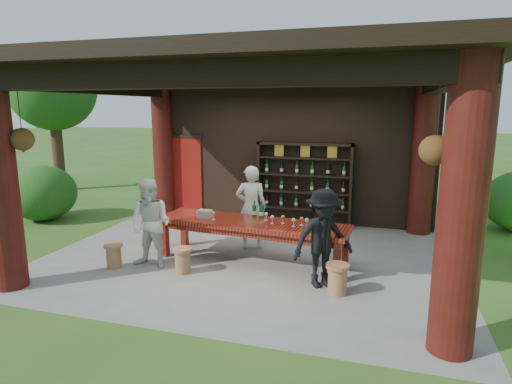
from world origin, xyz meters
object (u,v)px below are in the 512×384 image
(tasting_table, at_px, (252,227))
(stool_near_right, at_px, (337,278))
(napkin_basket, at_px, (205,214))
(guest_man, at_px, (323,238))
(guest_woman, at_px, (151,224))
(stool_near_left, at_px, (183,260))
(stool_far_left, at_px, (114,255))
(host, at_px, (251,208))
(wine_shelf, at_px, (304,184))

(tasting_table, height_order, stool_near_right, tasting_table)
(tasting_table, relative_size, napkin_basket, 13.64)
(stool_near_right, xyz_separation_m, guest_man, (-0.26, 0.23, 0.53))
(guest_woman, bearing_deg, stool_near_left, -5.81)
(stool_far_left, height_order, host, host)
(wine_shelf, distance_m, guest_man, 3.58)
(guest_man, distance_m, napkin_basket, 2.40)
(guest_woman, relative_size, napkin_basket, 5.99)
(guest_woman, xyz_separation_m, guest_man, (2.96, 0.02, -0.01))
(wine_shelf, xyz_separation_m, host, (-0.68, -2.01, -0.16))
(wine_shelf, bearing_deg, napkin_basket, -116.61)
(stool_far_left, distance_m, host, 2.67)
(guest_woman, bearing_deg, guest_man, 4.10)
(stool_near_left, distance_m, guest_man, 2.39)
(stool_near_left, height_order, napkin_basket, napkin_basket)
(wine_shelf, relative_size, stool_near_right, 4.76)
(stool_near_right, xyz_separation_m, guest_woman, (-3.22, 0.21, 0.53))
(tasting_table, bearing_deg, wine_shelf, 80.63)
(stool_far_left, height_order, napkin_basket, napkin_basket)
(tasting_table, height_order, guest_man, guest_man)
(tasting_table, height_order, guest_woman, guest_woman)
(wine_shelf, height_order, guest_man, wine_shelf)
(tasting_table, relative_size, guest_man, 2.30)
(tasting_table, bearing_deg, guest_woman, -154.65)
(wine_shelf, distance_m, stool_near_right, 3.93)
(host, bearing_deg, guest_man, 121.50)
(host, relative_size, guest_woman, 1.06)
(napkin_basket, bearing_deg, stool_near_left, -92.96)
(wine_shelf, distance_m, stool_near_left, 3.91)
(stool_near_left, relative_size, guest_man, 0.28)
(stool_near_right, bearing_deg, guest_man, 138.58)
(napkin_basket, bearing_deg, tasting_table, -0.25)
(stool_near_right, height_order, host, host)
(wine_shelf, xyz_separation_m, guest_woman, (-2.04, -3.47, -0.20))
(stool_near_left, xyz_separation_m, stool_near_right, (2.59, -0.10, 0.02))
(wine_shelf, relative_size, host, 1.34)
(stool_far_left, bearing_deg, guest_woman, 19.95)
(wine_shelf, xyz_separation_m, stool_near_left, (-1.40, -3.58, -0.75))
(tasting_table, xyz_separation_m, stool_far_left, (-2.21, -0.98, -0.41))
(stool_near_left, height_order, guest_man, guest_man)
(tasting_table, distance_m, stool_near_left, 1.35)
(stool_near_left, relative_size, stool_near_right, 0.93)
(stool_near_right, bearing_deg, host, 138.15)
(guest_woman, bearing_deg, stool_near_right, -0.04)
(tasting_table, relative_size, stool_near_right, 7.61)
(guest_man, bearing_deg, wine_shelf, 68.65)
(stool_far_left, bearing_deg, wine_shelf, 54.22)
(guest_man, bearing_deg, stool_far_left, 147.60)
(tasting_table, bearing_deg, guest_man, -28.12)
(guest_woman, bearing_deg, host, 50.68)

